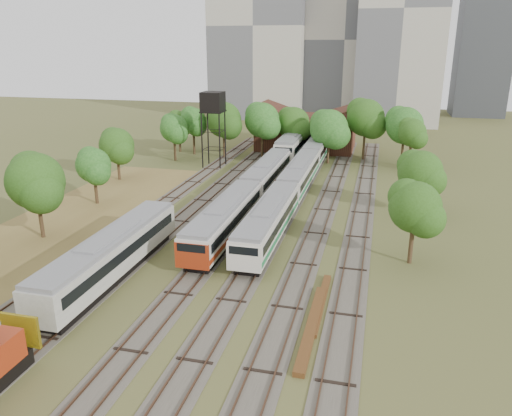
# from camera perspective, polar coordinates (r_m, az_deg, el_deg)

# --- Properties ---
(ground) EXTENTS (240.00, 240.00, 0.00)m
(ground) POSITION_cam_1_polar(r_m,az_deg,el_deg) (33.84, -7.76, -12.63)
(ground) COLOR #475123
(ground) RESTS_ON ground
(dry_grass_patch) EXTENTS (14.00, 60.00, 0.04)m
(dry_grass_patch) POSITION_cam_1_polar(r_m,az_deg,el_deg) (48.66, -24.30, -4.20)
(dry_grass_patch) COLOR brown
(dry_grass_patch) RESTS_ON ground
(tracks) EXTENTS (24.60, 80.00, 0.19)m
(tracks) POSITION_cam_1_polar(r_m,az_deg,el_deg) (55.88, 1.01, 0.33)
(tracks) COLOR #4C473D
(tracks) RESTS_ON ground
(railcar_red_set) EXTENTS (2.76, 34.58, 3.41)m
(railcar_red_set) POSITION_cam_1_polar(r_m,az_deg,el_deg) (54.00, -0.79, 1.64)
(railcar_red_set) COLOR black
(railcar_red_set) RESTS_ON ground
(railcar_green_set) EXTENTS (2.74, 52.08, 3.38)m
(railcar_green_set) POSITION_cam_1_polar(r_m,az_deg,el_deg) (61.95, 5.00, 3.75)
(railcar_green_set) COLOR black
(railcar_green_set) RESTS_ON ground
(railcar_rear) EXTENTS (3.06, 16.08, 3.79)m
(railcar_rear) POSITION_cam_1_polar(r_m,az_deg,el_deg) (79.85, 4.26, 7.23)
(railcar_rear) COLOR black
(railcar_rear) RESTS_ON ground
(old_grey_coach) EXTENTS (2.82, 18.00, 3.48)m
(old_grey_coach) POSITION_cam_1_polar(r_m,az_deg,el_deg) (39.95, -16.19, -5.14)
(old_grey_coach) COLOR black
(old_grey_coach) RESTS_ON ground
(water_tower) EXTENTS (3.11, 3.11, 10.77)m
(water_tower) POSITION_cam_1_polar(r_m,az_deg,el_deg) (72.73, -4.96, 11.77)
(water_tower) COLOR black
(water_tower) RESTS_ON ground
(rail_pile_near) EXTENTS (0.69, 10.29, 0.34)m
(rail_pile_near) POSITION_cam_1_polar(r_m,az_deg,el_deg) (32.84, 6.39, -13.26)
(rail_pile_near) COLOR brown
(rail_pile_near) RESTS_ON ground
(rail_pile_far) EXTENTS (0.53, 8.54, 0.28)m
(rail_pile_far) POSITION_cam_1_polar(r_m,az_deg,el_deg) (35.54, 7.43, -10.74)
(rail_pile_far) COLOR brown
(rail_pile_far) RESTS_ON ground
(maintenance_shed) EXTENTS (16.45, 11.55, 7.58)m
(maintenance_shed) POSITION_cam_1_polar(r_m,az_deg,el_deg) (86.85, 5.81, 8.70)
(maintenance_shed) COLOR #341C13
(maintenance_shed) RESTS_ON ground
(tree_band_left) EXTENTS (8.21, 63.06, 8.05)m
(tree_band_left) POSITION_cam_1_polar(r_m,az_deg,el_deg) (55.76, -20.33, 4.33)
(tree_band_left) COLOR #382616
(tree_band_left) RESTS_ON ground
(tree_band_far) EXTENTS (37.44, 10.25, 9.36)m
(tree_band_far) POSITION_cam_1_polar(r_m,az_deg,el_deg) (77.89, 5.40, 9.71)
(tree_band_far) COLOR #382616
(tree_band_far) RESTS_ON ground
(tree_band_right) EXTENTS (5.62, 37.04, 7.36)m
(tree_band_right) POSITION_cam_1_polar(r_m,az_deg,el_deg) (55.38, 17.84, 4.40)
(tree_band_right) COLOR #382616
(tree_band_right) RESTS_ON ground
(tower_left) EXTENTS (22.00, 16.00, 42.00)m
(tower_left) POSITION_cam_1_polar(r_m,az_deg,el_deg) (125.31, 0.59, 20.02)
(tower_left) COLOR #B8B1A1
(tower_left) RESTS_ON ground
(tower_centre) EXTENTS (20.00, 18.00, 36.00)m
(tower_centre) POSITION_cam_1_polar(r_m,az_deg,el_deg) (127.12, 10.42, 18.36)
(tower_centre) COLOR #B4ADA3
(tower_centre) RESTS_ON ground
(tower_right) EXTENTS (18.00, 16.00, 48.00)m
(tower_right) POSITION_cam_1_polar(r_m,az_deg,el_deg) (118.99, 16.47, 20.87)
(tower_right) COLOR #B8B1A1
(tower_right) RESTS_ON ground
(tower_far_right) EXTENTS (12.00, 12.00, 28.00)m
(tower_far_right) POSITION_cam_1_polar(r_m,az_deg,el_deg) (138.68, 24.43, 15.41)
(tower_far_right) COLOR #3B3D42
(tower_far_right) RESTS_ON ground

